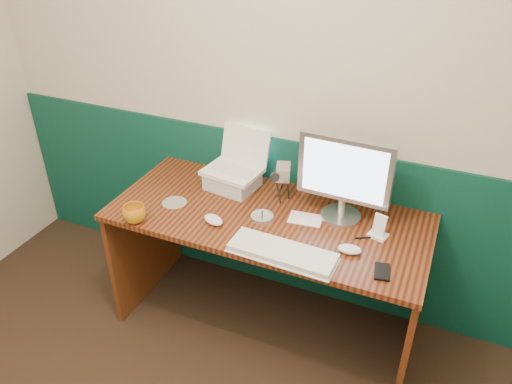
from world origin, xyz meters
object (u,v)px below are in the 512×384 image
at_px(desk, 267,272).
at_px(camcorder, 283,183).
at_px(mug, 134,214).
at_px(keyboard, 282,253).
at_px(laptop, 232,153).
at_px(monitor, 345,178).

xyz_separation_m(desk, camcorder, (0.02, 0.16, 0.48)).
bearing_deg(mug, desk, 28.18).
distance_m(keyboard, mug, 0.76).
height_order(desk, laptop, laptop).
bearing_deg(laptop, monitor, 3.34).
distance_m(monitor, camcorder, 0.35).
bearing_deg(monitor, laptop, 177.66).
relative_size(laptop, keyboard, 0.60).
relative_size(desk, monitor, 3.55).
distance_m(monitor, keyboard, 0.48).
relative_size(desk, laptop, 5.48).
height_order(laptop, camcorder, laptop).
bearing_deg(monitor, camcorder, 175.44).
bearing_deg(desk, laptop, 147.88).
height_order(monitor, camcorder, monitor).
bearing_deg(desk, keyboard, -56.57).
bearing_deg(keyboard, desk, 125.65).
distance_m(keyboard, camcorder, 0.48).
distance_m(desk, mug, 0.78).
xyz_separation_m(desk, monitor, (0.34, 0.13, 0.60)).
bearing_deg(camcorder, monitor, -24.51).
bearing_deg(monitor, mug, -152.40).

